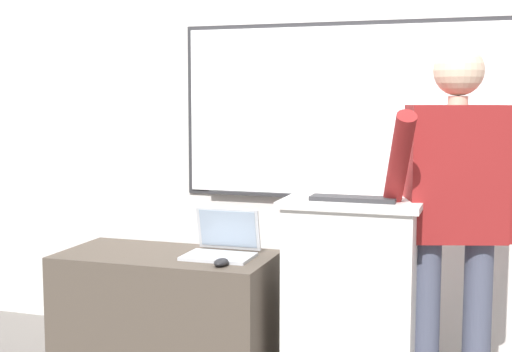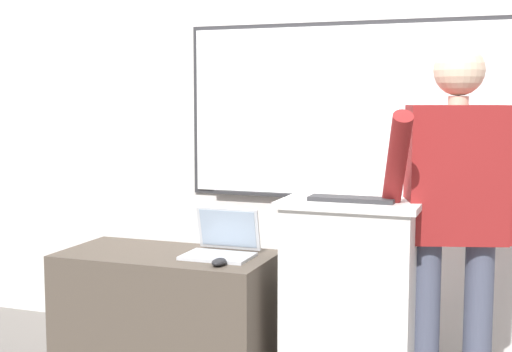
{
  "view_description": "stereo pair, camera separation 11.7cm",
  "coord_description": "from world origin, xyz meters",
  "px_view_note": "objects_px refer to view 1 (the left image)",
  "views": [
    {
      "loc": [
        0.97,
        -2.79,
        1.47
      ],
      "look_at": [
        -0.08,
        0.45,
        1.1
      ],
      "focal_mm": 50.0,
      "sensor_mm": 36.0,
      "label": 1
    },
    {
      "loc": [
        1.08,
        -2.75,
        1.47
      ],
      "look_at": [
        -0.08,
        0.45,
        1.1
      ],
      "focal_mm": 50.0,
      "sensor_mm": 36.0,
      "label": 2
    }
  ],
  "objects_px": {
    "lectern_podium": "(351,307)",
    "laptop": "(223,243)",
    "side_desk": "(167,327)",
    "computer_mouse_by_laptop": "(221,262)",
    "person_presenter": "(455,203)",
    "wireless_keyboard": "(353,199)"
  },
  "relations": [
    {
      "from": "laptop",
      "to": "lectern_podium",
      "type": "bearing_deg",
      "value": 7.02
    },
    {
      "from": "person_presenter",
      "to": "laptop",
      "type": "xyz_separation_m",
      "value": [
        -1.05,
        -0.2,
        -0.21
      ]
    },
    {
      "from": "laptop",
      "to": "computer_mouse_by_laptop",
      "type": "bearing_deg",
      "value": -71.71
    },
    {
      "from": "lectern_podium",
      "to": "person_presenter",
      "type": "height_order",
      "value": "person_presenter"
    },
    {
      "from": "side_desk",
      "to": "wireless_keyboard",
      "type": "xyz_separation_m",
      "value": [
        0.89,
        0.07,
        0.66
      ]
    },
    {
      "from": "lectern_podium",
      "to": "laptop",
      "type": "height_order",
      "value": "lectern_podium"
    },
    {
      "from": "side_desk",
      "to": "laptop",
      "type": "distance_m",
      "value": 0.51
    },
    {
      "from": "side_desk",
      "to": "person_presenter",
      "type": "height_order",
      "value": "person_presenter"
    },
    {
      "from": "person_presenter",
      "to": "wireless_keyboard",
      "type": "distance_m",
      "value": 0.47
    },
    {
      "from": "side_desk",
      "to": "computer_mouse_by_laptop",
      "type": "xyz_separation_m",
      "value": [
        0.34,
        -0.16,
        0.38
      ]
    },
    {
      "from": "laptop",
      "to": "person_presenter",
      "type": "bearing_deg",
      "value": 10.97
    },
    {
      "from": "lectern_podium",
      "to": "laptop",
      "type": "relative_size",
      "value": 3.16
    },
    {
      "from": "lectern_podium",
      "to": "wireless_keyboard",
      "type": "relative_size",
      "value": 2.65
    },
    {
      "from": "lectern_podium",
      "to": "person_presenter",
      "type": "distance_m",
      "value": 0.67
    },
    {
      "from": "lectern_podium",
      "to": "computer_mouse_by_laptop",
      "type": "xyz_separation_m",
      "value": [
        -0.54,
        -0.28,
        0.23
      ]
    },
    {
      "from": "lectern_podium",
      "to": "wireless_keyboard",
      "type": "bearing_deg",
      "value": -77.93
    },
    {
      "from": "laptop",
      "to": "wireless_keyboard",
      "type": "xyz_separation_m",
      "value": [
        0.62,
        0.02,
        0.24
      ]
    },
    {
      "from": "side_desk",
      "to": "wireless_keyboard",
      "type": "bearing_deg",
      "value": 4.61
    },
    {
      "from": "laptop",
      "to": "side_desk",
      "type": "bearing_deg",
      "value": -169.68
    },
    {
      "from": "side_desk",
      "to": "computer_mouse_by_laptop",
      "type": "relative_size",
      "value": 10.33
    },
    {
      "from": "person_presenter",
      "to": "wireless_keyboard",
      "type": "relative_size",
      "value": 4.46
    },
    {
      "from": "lectern_podium",
      "to": "side_desk",
      "type": "bearing_deg",
      "value": -171.94
    }
  ]
}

